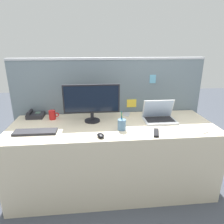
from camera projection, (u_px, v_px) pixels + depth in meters
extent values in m
plane|color=#424751|center=(112.00, 185.00, 2.34)|extent=(10.00, 10.00, 0.00)
cube|color=beige|center=(112.00, 156.00, 2.22)|extent=(2.12, 0.77, 0.76)
cube|color=slate|center=(109.00, 116.00, 2.52)|extent=(2.27, 0.06, 1.38)
cube|color=#B7BAC1|center=(109.00, 59.00, 2.30)|extent=(2.27, 0.07, 0.02)
cube|color=#66ADD1|center=(153.00, 79.00, 2.39)|extent=(0.07, 0.01, 0.10)
cube|color=yellow|center=(132.00, 103.00, 2.46)|extent=(0.12, 0.01, 0.10)
cylinder|color=black|center=(92.00, 121.00, 2.18)|extent=(0.17, 0.17, 0.02)
cylinder|color=black|center=(92.00, 116.00, 2.17)|extent=(0.04, 0.04, 0.10)
cube|color=black|center=(92.00, 99.00, 2.12)|extent=(0.59, 0.03, 0.30)
cube|color=black|center=(92.00, 99.00, 2.10)|extent=(0.56, 0.01, 0.27)
cube|color=silver|center=(160.00, 121.00, 2.18)|extent=(0.34, 0.23, 0.02)
cube|color=black|center=(159.00, 119.00, 2.18)|extent=(0.30, 0.16, 0.00)
cube|color=silver|center=(158.00, 108.00, 2.22)|extent=(0.34, 0.08, 0.21)
cube|color=#9EB2D1|center=(158.00, 109.00, 2.21)|extent=(0.31, 0.07, 0.19)
cube|color=#232328|center=(36.00, 115.00, 2.30)|extent=(0.18, 0.17, 0.05)
cube|color=#4C6B5B|center=(38.00, 113.00, 2.31)|extent=(0.05, 0.06, 0.01)
cylinder|color=#232328|center=(30.00, 112.00, 2.28)|extent=(0.04, 0.15, 0.04)
cube|color=#232328|center=(35.00, 132.00, 1.90)|extent=(0.40, 0.13, 0.02)
ellipsoid|color=black|center=(101.00, 135.00, 1.81)|extent=(0.08, 0.11, 0.03)
cylinder|color=#4C7093|center=(122.00, 125.00, 1.96)|extent=(0.08, 0.08, 0.11)
cylinder|color=blue|center=(121.00, 118.00, 1.95)|extent=(0.01, 0.02, 0.15)
cylinder|color=#238438|center=(122.00, 119.00, 1.94)|extent=(0.03, 0.01, 0.15)
cube|color=#B7BAC1|center=(126.00, 114.00, 2.39)|extent=(0.11, 0.15, 0.01)
cube|color=silver|center=(200.00, 131.00, 1.94)|extent=(0.12, 0.14, 0.01)
cube|color=black|center=(156.00, 133.00, 1.88)|extent=(0.09, 0.18, 0.02)
cylinder|color=red|center=(52.00, 115.00, 2.23)|extent=(0.07, 0.07, 0.10)
torus|color=red|center=(57.00, 115.00, 2.24)|extent=(0.05, 0.01, 0.05)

